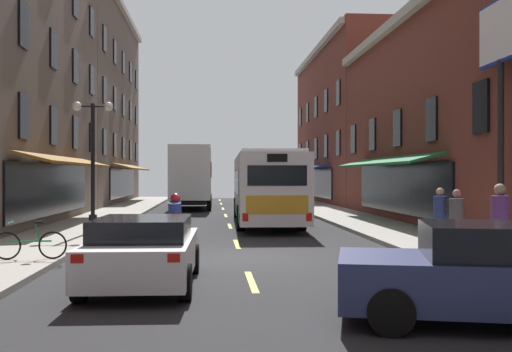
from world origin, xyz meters
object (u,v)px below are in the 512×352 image
object	(u,v)px
motorcycle_rider	(175,229)
street_lamp_twin	(93,159)
billboard_sign	(501,62)
sedan_mid	(144,250)
sedan_near	(504,273)
transit_bus	(265,187)
sedan_far	(192,193)
pedestrian_near	(441,216)
box_truck	(192,177)
pedestrian_mid	(457,221)
pedestrian_far	(500,225)
bicycle_near	(30,244)

from	to	relation	value
motorcycle_rider	street_lamp_twin	distance (m)	6.81
billboard_sign	sedan_mid	bearing A→B (deg)	-156.28
billboard_sign	motorcycle_rider	bearing A→B (deg)	178.74
sedan_near	sedan_mid	xyz separation A→B (m)	(-5.46, 3.34, -0.04)
street_lamp_twin	transit_bus	bearing A→B (deg)	35.68
sedan_far	pedestrian_near	bearing A→B (deg)	-75.63
billboard_sign	transit_bus	size ratio (longest dim) A/B	0.58
box_truck	motorcycle_rider	xyz separation A→B (m)	(0.24, -21.66, -1.30)
box_truck	pedestrian_mid	world-z (taller)	box_truck
street_lamp_twin	sedan_far	bearing A→B (deg)	83.84
pedestrian_near	pedestrian_far	size ratio (longest dim) A/B	0.91
billboard_sign	sedan_mid	distance (m)	10.97
billboard_sign	transit_bus	xyz separation A→B (m)	(-5.44, 10.57, -3.59)
sedan_near	pedestrian_mid	xyz separation A→B (m)	(2.11, 6.55, 0.24)
box_truck	sedan_near	bearing A→B (deg)	-79.65
motorcycle_rider	pedestrian_near	xyz separation A→B (m)	(7.35, 0.38, 0.30)
billboard_sign	pedestrian_near	distance (m)	4.48
sedan_near	pedestrian_mid	distance (m)	6.89
bicycle_near	pedestrian_mid	size ratio (longest dim) A/B	1.05
motorcycle_rider	pedestrian_near	world-z (taller)	pedestrian_near
pedestrian_near	sedan_far	bearing A→B (deg)	53.09
sedan_far	pedestrian_far	xyz separation A→B (m)	(7.53, -34.61, 0.33)
pedestrian_far	pedestrian_mid	bearing A→B (deg)	173.88
sedan_mid	bicycle_near	size ratio (longest dim) A/B	2.51
transit_bus	sedan_far	size ratio (longest dim) A/B	2.68
pedestrian_near	pedestrian_far	world-z (taller)	pedestrian_far
pedestrian_near	pedestrian_mid	world-z (taller)	pedestrian_near
sedan_mid	sedan_far	bearing A→B (deg)	90.22
pedestrian_near	street_lamp_twin	distance (m)	11.94
box_truck	street_lamp_twin	distance (m)	16.29
sedan_mid	pedestrian_near	xyz separation A→B (m)	(7.71, 4.60, 0.32)
billboard_sign	sedan_mid	size ratio (longest dim) A/B	1.59
bicycle_near	pedestrian_mid	world-z (taller)	pedestrian_mid
transit_bus	motorcycle_rider	world-z (taller)	transit_bus
billboard_sign	box_truck	size ratio (longest dim) A/B	0.86
bicycle_near	street_lamp_twin	size ratio (longest dim) A/B	0.37
motorcycle_rider	pedestrian_far	xyz separation A→B (m)	(7.03, -3.62, 0.37)
bicycle_near	pedestrian_near	size ratio (longest dim) A/B	1.04
billboard_sign	street_lamp_twin	size ratio (longest dim) A/B	1.48
sedan_near	motorcycle_rider	xyz separation A→B (m)	(-5.10, 7.56, -0.02)
sedan_near	pedestrian_far	xyz separation A→B (m)	(1.93, 3.94, 0.35)
sedan_far	billboard_sign	bearing A→B (deg)	-73.42
pedestrian_near	transit_bus	bearing A→B (deg)	60.49
box_truck	bicycle_near	distance (m)	23.23
box_truck	street_lamp_twin	bearing A→B (deg)	-100.60
transit_bus	pedestrian_far	size ratio (longest dim) A/B	6.49
motorcycle_rider	street_lamp_twin	bearing A→B (deg)	119.75
box_truck	street_lamp_twin	size ratio (longest dim) A/B	1.73
transit_bus	bicycle_near	world-z (taller)	transit_bus
pedestrian_mid	motorcycle_rider	bearing A→B (deg)	-16.93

